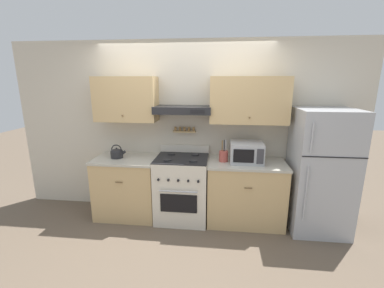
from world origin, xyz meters
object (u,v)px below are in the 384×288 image
Objects in this scene: refrigerator at (320,171)px; microwave at (246,152)px; stove_range at (182,188)px; utensil_crock at (223,156)px; tea_kettle at (117,153)px.

refrigerator is 3.72× the size of microwave.
utensil_crock reaches higher than stove_range.
refrigerator is 2.82m from tea_kettle.
utensil_crock is (-1.28, 0.05, 0.15)m from refrigerator.
utensil_crock is at bearing 1.44° from stove_range.
tea_kettle is at bearing -180.00° from utensil_crock.
microwave reaches higher than tea_kettle.
utensil_crock is (-0.31, -0.02, -0.06)m from microwave.
tea_kettle is (-0.95, 0.01, 0.49)m from stove_range.
stove_range is 1.05m from microwave.
stove_range is 1.89m from refrigerator.
refrigerator reaches higher than tea_kettle.
stove_range is 0.64× the size of refrigerator.
stove_range is at bearing -0.87° from tea_kettle.
utensil_crock is at bearing -176.71° from microwave.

